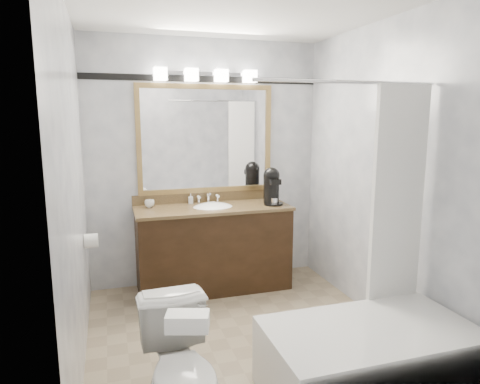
% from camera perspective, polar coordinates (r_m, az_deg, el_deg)
% --- Properties ---
extents(room, '(2.42, 2.62, 2.52)m').
position_cam_1_polar(room, '(3.21, 0.55, 1.39)').
color(room, gray).
rests_on(room, ground).
extents(vanity, '(1.53, 0.58, 0.97)m').
position_cam_1_polar(vanity, '(4.35, -3.59, -7.21)').
color(vanity, black).
rests_on(vanity, ground).
extents(mirror, '(1.40, 0.04, 1.10)m').
position_cam_1_polar(mirror, '(4.42, -4.56, 7.02)').
color(mirror, '#A6834B').
rests_on(mirror, room).
extents(vanity_light_bar, '(1.02, 0.14, 0.12)m').
position_cam_1_polar(vanity_light_bar, '(4.38, -4.52, 15.30)').
color(vanity_light_bar, silver).
rests_on(vanity_light_bar, room).
extents(accent_stripe, '(2.40, 0.01, 0.06)m').
position_cam_1_polar(accent_stripe, '(4.44, -4.70, 14.79)').
color(accent_stripe, black).
rests_on(accent_stripe, room).
extents(bathtub, '(1.30, 0.75, 1.96)m').
position_cam_1_polar(bathtub, '(2.99, 17.03, -19.51)').
color(bathtub, white).
rests_on(bathtub, ground).
extents(tp_roll, '(0.11, 0.12, 0.12)m').
position_cam_1_polar(tp_roll, '(3.83, -19.23, -6.15)').
color(tp_roll, white).
rests_on(tp_roll, room).
extents(toilet, '(0.43, 0.72, 0.72)m').
position_cam_1_polar(toilet, '(2.53, -7.66, -22.90)').
color(toilet, white).
rests_on(toilet, ground).
extents(tissue_box, '(0.23, 0.17, 0.08)m').
position_cam_1_polar(tissue_box, '(2.16, -7.00, -16.75)').
color(tissue_box, white).
rests_on(tissue_box, toilet).
extents(coffee_maker, '(0.19, 0.24, 0.37)m').
position_cam_1_polar(coffee_maker, '(4.35, 4.25, 0.90)').
color(coffee_maker, black).
rests_on(coffee_maker, vanity).
extents(cup_left, '(0.12, 0.12, 0.07)m').
position_cam_1_polar(cup_left, '(4.29, -11.97, -1.53)').
color(cup_left, white).
rests_on(cup_left, vanity).
extents(soap_bottle_a, '(0.05, 0.05, 0.10)m').
position_cam_1_polar(soap_bottle_a, '(4.40, -6.59, -0.88)').
color(soap_bottle_a, white).
rests_on(soap_bottle_a, vanity).
extents(soap_bar, '(0.08, 0.05, 0.02)m').
position_cam_1_polar(soap_bar, '(4.36, -3.85, -1.48)').
color(soap_bar, beige).
rests_on(soap_bar, vanity).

